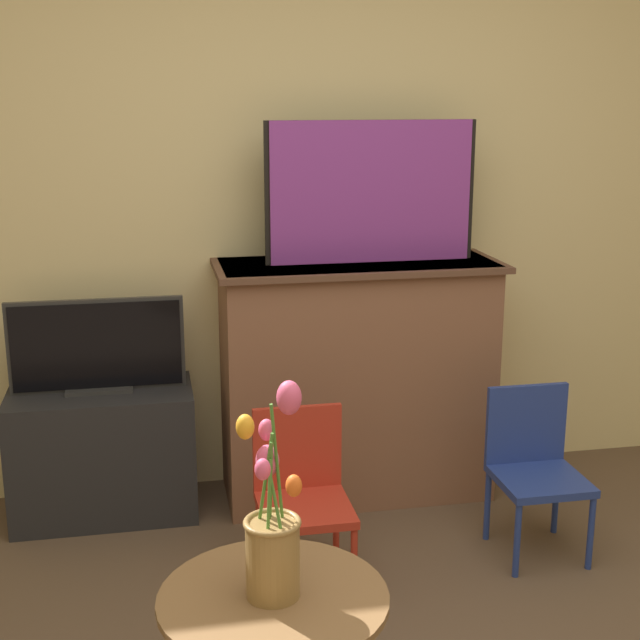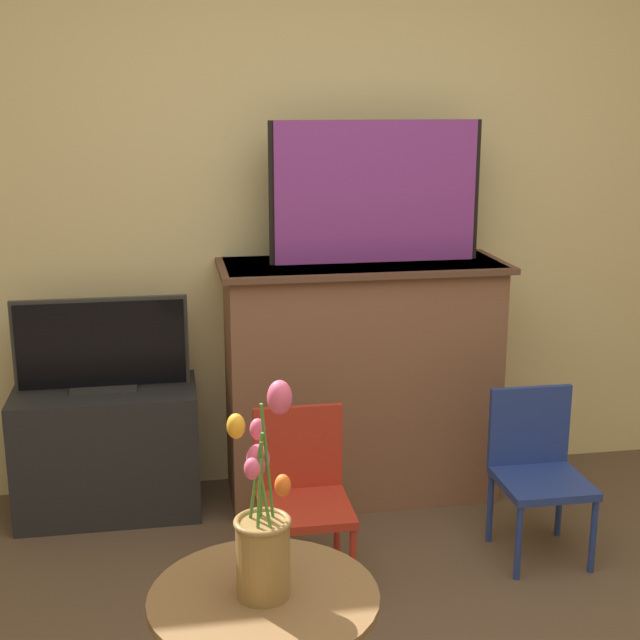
# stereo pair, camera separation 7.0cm
# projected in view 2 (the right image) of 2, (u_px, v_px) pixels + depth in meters

# --- Properties ---
(wall_back) EXTENTS (8.00, 0.06, 2.70)m
(wall_back) POSITION_uv_depth(u_px,v_px,m) (309.00, 181.00, 3.84)
(wall_back) COLOR beige
(wall_back) RESTS_ON ground
(fireplace_mantel) EXTENTS (1.20, 0.48, 1.03)m
(fireplace_mantel) POSITION_uv_depth(u_px,v_px,m) (361.00, 377.00, 3.84)
(fireplace_mantel) COLOR brown
(fireplace_mantel) RESTS_ON ground
(painting) EXTENTS (0.88, 0.03, 0.58)m
(painting) POSITION_uv_depth(u_px,v_px,m) (376.00, 192.00, 3.65)
(painting) COLOR black
(painting) RESTS_ON fireplace_mantel
(tv_stand) EXTENTS (0.74, 0.40, 0.54)m
(tv_stand) POSITION_uv_depth(u_px,v_px,m) (108.00, 450.00, 3.72)
(tv_stand) COLOR #232326
(tv_stand) RESTS_ON ground
(tv_monitor) EXTENTS (0.70, 0.12, 0.38)m
(tv_monitor) POSITION_uv_depth(u_px,v_px,m) (102.00, 346.00, 3.62)
(tv_monitor) COLOR #2D2D2D
(tv_monitor) RESTS_ON tv_stand
(chair_red) EXTENTS (0.32, 0.32, 0.63)m
(chair_red) POSITION_uv_depth(u_px,v_px,m) (302.00, 489.00, 3.17)
(chair_red) COLOR #B22D1E
(chair_red) RESTS_ON ground
(chair_blue) EXTENTS (0.32, 0.32, 0.63)m
(chair_blue) POSITION_uv_depth(u_px,v_px,m) (537.00, 464.00, 3.38)
(chair_blue) COLOR navy
(chair_blue) RESTS_ON ground
(vase_tulips) EXTENTS (0.16, 0.20, 0.53)m
(vase_tulips) POSITION_uv_depth(u_px,v_px,m) (263.00, 531.00, 2.14)
(vase_tulips) COLOR olive
(vase_tulips) RESTS_ON side_table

